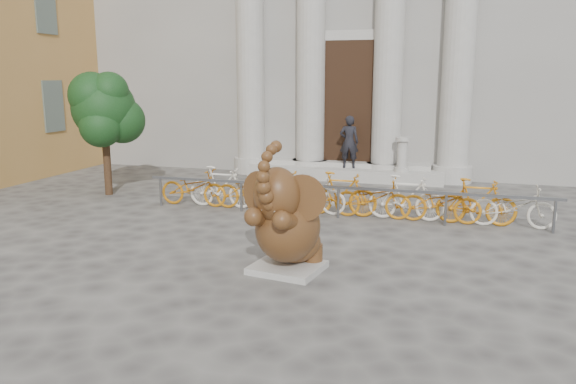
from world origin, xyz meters
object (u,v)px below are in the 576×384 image
(elephant_statue, at_px, (286,225))
(tree, at_px, (104,110))
(pedestrian, at_px, (349,142))
(bike_rack, at_px, (341,194))

(elephant_statue, height_order, tree, tree)
(pedestrian, bearing_deg, elephant_statue, 87.70)
(bike_rack, height_order, tree, tree)
(elephant_statue, height_order, pedestrian, elephant_statue)
(bike_rack, xyz_separation_m, tree, (-6.39, 0.52, 1.76))
(elephant_statue, distance_m, pedestrian, 8.61)
(pedestrian, bearing_deg, bike_rack, 92.11)
(tree, distance_m, pedestrian, 7.13)
(tree, relative_size, pedestrian, 2.02)
(bike_rack, bearing_deg, elephant_statue, -91.41)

